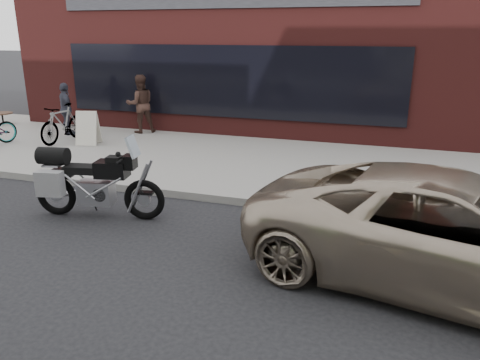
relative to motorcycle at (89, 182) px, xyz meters
The scene contains 10 objects.
ground 3.51m from the motorcycle, 51.62° to the right, with size 120.00×120.00×0.00m, color black.
near_sidewalk 4.83m from the motorcycle, 63.44° to the left, with size 44.00×6.00×0.15m, color gray.
storefront 11.39m from the motorcycle, 89.26° to the left, with size 14.00×10.07×4.50m.
motorcycle is the anchor object (origin of this frame).
minivan 5.67m from the motorcycle, ahead, with size 2.35×5.11×1.42m, color tan.
bicycle_rear 5.57m from the motorcycle, 132.36° to the left, with size 0.48×1.71×1.03m, color gray.
sandwich_sign 5.05m from the motorcycle, 125.75° to the left, with size 0.66×0.63×0.90m.
cafe_table 9.27m from the motorcycle, 142.52° to the left, with size 0.66×0.66×0.37m.
cafe_patron_left 6.36m from the motorcycle, 111.78° to the left, with size 0.83×0.65×1.71m, color #422A23.
cafe_patron_right 6.53m from the motorcycle, 130.73° to the left, with size 0.88×0.37×1.51m, color #3A3C4A.
Camera 1 is at (2.64, -3.64, 3.07)m, focal length 35.00 mm.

